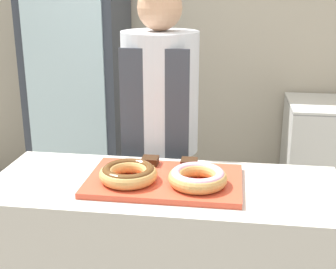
% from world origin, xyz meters
% --- Properties ---
extents(wall_back, '(8.00, 0.06, 2.70)m').
position_xyz_m(wall_back, '(0.00, 2.13, 1.35)').
color(wall_back, '#BCB29E').
rests_on(wall_back, ground_plane).
extents(serving_tray, '(0.63, 0.39, 0.02)m').
position_xyz_m(serving_tray, '(0.00, 0.00, 0.90)').
color(serving_tray, '#D84C33').
rests_on(serving_tray, display_counter).
extents(donut_chocolate_glaze, '(0.23, 0.23, 0.06)m').
position_xyz_m(donut_chocolate_glaze, '(-0.14, -0.05, 0.95)').
color(donut_chocolate_glaze, tan).
rests_on(donut_chocolate_glaze, serving_tray).
extents(donut_light_glaze, '(0.23, 0.23, 0.06)m').
position_xyz_m(donut_light_glaze, '(0.14, -0.05, 0.95)').
color(donut_light_glaze, tan).
rests_on(donut_light_glaze, serving_tray).
extents(brownie_back_left, '(0.07, 0.07, 0.03)m').
position_xyz_m(brownie_back_left, '(-0.09, 0.15, 0.93)').
color(brownie_back_left, '#382111').
rests_on(brownie_back_left, serving_tray).
extents(brownie_back_right, '(0.07, 0.07, 0.03)m').
position_xyz_m(brownie_back_right, '(0.09, 0.15, 0.93)').
color(brownie_back_right, '#382111').
rests_on(brownie_back_right, serving_tray).
extents(baker_person, '(0.40, 0.40, 1.72)m').
position_xyz_m(baker_person, '(-0.11, 0.59, 0.90)').
color(baker_person, '#4C4C51').
rests_on(baker_person, ground_plane).
extents(beverage_fridge, '(0.71, 0.65, 1.76)m').
position_xyz_m(beverage_fridge, '(-0.94, 1.74, 0.88)').
color(beverage_fridge, '#333842').
rests_on(beverage_fridge, ground_plane).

